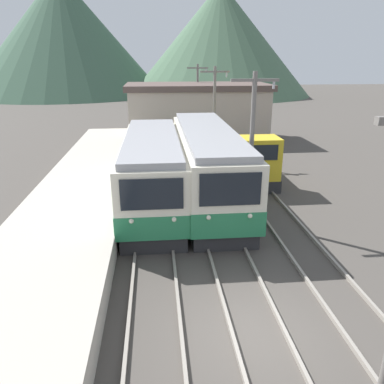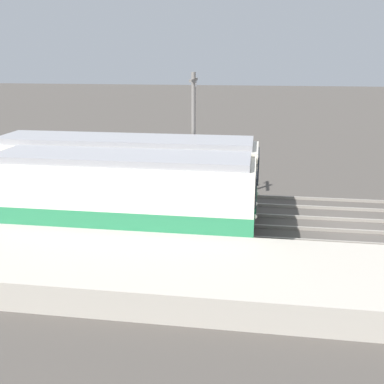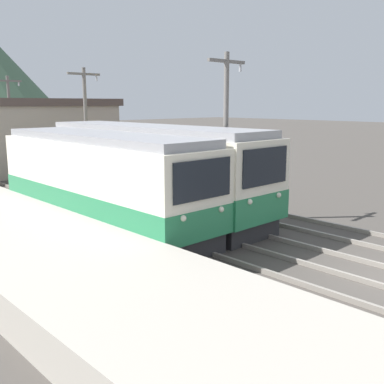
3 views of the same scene
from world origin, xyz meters
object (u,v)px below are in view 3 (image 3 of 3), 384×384
at_px(catenary_mast_distant, 11,118).
at_px(commuter_train_center, 150,173).
at_px(shunting_locomotive, 162,171).
at_px(catenary_mast_mid, 226,131).
at_px(catenary_mast_far, 86,122).
at_px(commuter_train_left, 103,185).

bearing_deg(catenary_mast_distant, commuter_train_center, -94.76).
height_order(shunting_locomotive, catenary_mast_mid, catenary_mast_mid).
relative_size(commuter_train_center, catenary_mast_far, 1.86).
bearing_deg(catenary_mast_mid, catenary_mast_distant, 90.00).
relative_size(catenary_mast_far, catenary_mast_distant, 1.00).
bearing_deg(catenary_mast_mid, commuter_train_center, 117.10).
bearing_deg(commuter_train_center, catenary_mast_far, 78.75).
relative_size(shunting_locomotive, catenary_mast_mid, 0.84).
relative_size(commuter_train_left, commuter_train_center, 0.87).
xyz_separation_m(catenary_mast_mid, catenary_mast_distant, (0.00, 21.06, 0.00)).
bearing_deg(catenary_mast_distant, catenary_mast_mid, -90.00).
bearing_deg(catenary_mast_mid, shunting_locomotive, 75.52).
bearing_deg(catenary_mast_far, shunting_locomotive, -72.57).
height_order(catenary_mast_far, catenary_mast_distant, same).
bearing_deg(commuter_train_left, commuter_train_center, 14.54).
relative_size(commuter_train_left, catenary_mast_far, 1.62).
height_order(commuter_train_left, catenary_mast_far, catenary_mast_far).
bearing_deg(commuter_train_center, commuter_train_left, -165.46).
bearing_deg(commuter_train_left, catenary_mast_mid, -27.27).
distance_m(commuter_train_left, catenary_mast_mid, 5.22).
relative_size(commuter_train_center, shunting_locomotive, 2.22).
bearing_deg(shunting_locomotive, commuter_train_left, -148.48).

